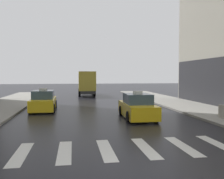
# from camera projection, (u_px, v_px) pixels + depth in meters

# --- Properties ---
(crosswalk_markings) EXTENTS (11.30, 2.80, 0.01)m
(crosswalk_markings) POSITION_uv_depth(u_px,v_px,m) (126.00, 149.00, 9.38)
(crosswalk_markings) COLOR silver
(crosswalk_markings) RESTS_ON ground
(taxi_lead) EXTENTS (2.02, 4.58, 1.80)m
(taxi_lead) POSITION_uv_depth(u_px,v_px,m) (137.00, 107.00, 16.15)
(taxi_lead) COLOR yellow
(taxi_lead) RESTS_ON ground
(taxi_second) EXTENTS (1.98, 4.56, 1.80)m
(taxi_second) POSITION_uv_depth(u_px,v_px,m) (43.00, 102.00, 19.68)
(taxi_second) COLOR yellow
(taxi_second) RESTS_ON ground
(box_truck) EXTENTS (2.39, 7.58, 3.35)m
(box_truck) POSITION_uv_depth(u_px,v_px,m) (87.00, 83.00, 34.17)
(box_truck) COLOR #2D2D2D
(box_truck) RESTS_ON ground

